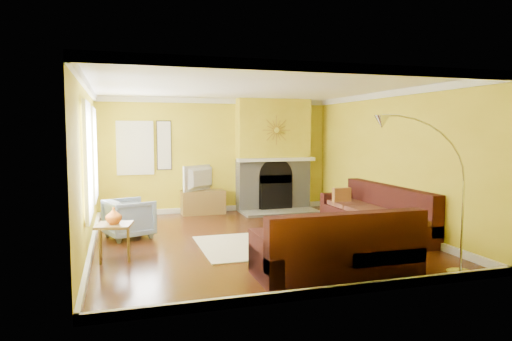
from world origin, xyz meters
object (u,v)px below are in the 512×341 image
object	(u,v)px
armchair	(129,218)
arc_lamp	(426,199)
coffee_table	(312,233)
side_table	(114,242)
media_console	(203,202)
sectional_sofa	(327,219)

from	to	relation	value
armchair	arc_lamp	size ratio (longest dim) A/B	0.37
coffee_table	side_table	bearing A→B (deg)	-179.79
media_console	side_table	bearing A→B (deg)	-120.08
media_console	side_table	world-z (taller)	same
coffee_table	armchair	world-z (taller)	armchair
armchair	side_table	xyz separation A→B (m)	(-0.25, -1.43, -0.08)
armchair	coffee_table	bearing A→B (deg)	-135.06
media_console	armchair	size ratio (longest dim) A/B	1.29
media_console	armchair	distance (m)	2.60
armchair	arc_lamp	distance (m)	5.12
coffee_table	arc_lamp	xyz separation A→B (m)	(0.62, -2.16, 0.86)
coffee_table	armchair	size ratio (longest dim) A/B	1.29
coffee_table	armchair	distance (m)	3.30
sectional_sofa	arc_lamp	size ratio (longest dim) A/B	1.82
coffee_table	arc_lamp	distance (m)	2.41
media_console	side_table	distance (m)	3.92
sectional_sofa	media_console	bearing A→B (deg)	112.82
side_table	arc_lamp	distance (m)	4.48
coffee_table	armchair	bearing A→B (deg)	154.59
sectional_sofa	arc_lamp	bearing A→B (deg)	-78.54
armchair	side_table	distance (m)	1.45
sectional_sofa	coffee_table	distance (m)	0.35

